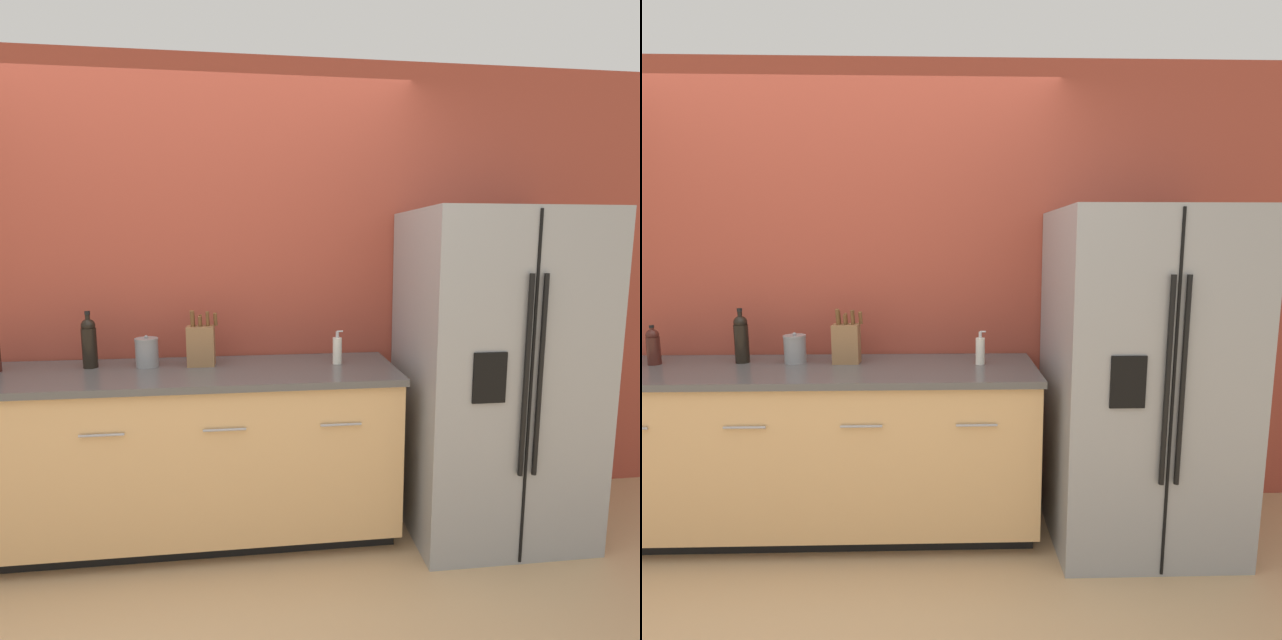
% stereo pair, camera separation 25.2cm
% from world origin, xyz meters
% --- Properties ---
extents(wall_back, '(10.00, 0.05, 2.60)m').
position_xyz_m(wall_back, '(0.00, 1.16, 1.30)').
color(wall_back, '#993D2D').
rests_on(wall_back, ground_plane).
extents(counter_unit, '(2.33, 0.64, 0.93)m').
position_xyz_m(counter_unit, '(-0.08, 0.82, 0.47)').
color(counter_unit, black).
rests_on(counter_unit, ground_plane).
extents(refrigerator, '(0.92, 0.81, 1.75)m').
position_xyz_m(refrigerator, '(1.63, 0.74, 0.88)').
color(refrigerator, gray).
rests_on(refrigerator, ground_plane).
extents(knife_block, '(0.16, 0.10, 0.30)m').
position_xyz_m(knife_block, '(0.05, 0.90, 1.04)').
color(knife_block, olive).
rests_on(knife_block, counter_unit).
extents(wine_bottle, '(0.08, 0.08, 0.30)m').
position_xyz_m(wine_bottle, '(-0.53, 0.93, 1.06)').
color(wine_bottle, black).
rests_on(wine_bottle, counter_unit).
extents(soap_dispenser, '(0.06, 0.05, 0.18)m').
position_xyz_m(soap_dispenser, '(0.79, 0.86, 1.00)').
color(soap_dispenser, silver).
rests_on(soap_dispenser, counter_unit).
extents(oil_bottle, '(0.07, 0.07, 0.22)m').
position_xyz_m(oil_bottle, '(-0.99, 0.89, 1.03)').
color(oil_bottle, '#3D1914').
rests_on(oil_bottle, counter_unit).
extents(steel_canister, '(0.12, 0.12, 0.17)m').
position_xyz_m(steel_canister, '(-0.23, 0.92, 1.00)').
color(steel_canister, gray).
rests_on(steel_canister, counter_unit).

